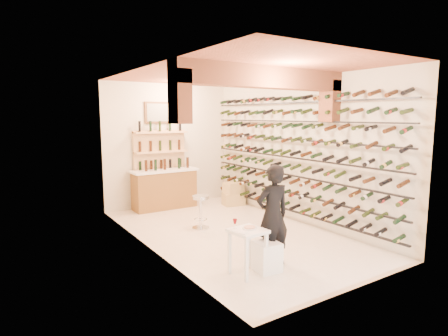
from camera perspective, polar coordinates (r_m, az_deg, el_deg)
name	(u,v)px	position (r m, az deg, el deg)	size (l,w,h in m)	color
ground	(232,233)	(7.77, 1.22, -9.80)	(6.00, 6.00, 0.00)	white
room_shell	(240,122)	(7.19, 2.45, 7.00)	(3.52, 6.02, 3.21)	beige
wine_rack	(289,153)	(8.40, 9.93, 2.23)	(0.32, 5.70, 2.56)	black
back_counter	(165,188)	(9.75, -9.04, -3.00)	(1.70, 0.62, 1.29)	brown
back_shelving	(160,162)	(9.87, -9.69, 0.85)	(1.40, 0.31, 2.73)	tan
tasting_table	(248,238)	(5.68, 3.61, -10.52)	(0.52, 0.52, 0.84)	white
white_stool	(267,257)	(5.94, 6.55, -13.25)	(0.36, 0.36, 0.45)	white
person	(273,215)	(6.00, 7.42, -7.16)	(0.59, 0.39, 1.62)	black
chrome_barstool	(201,210)	(7.94, -3.59, -6.34)	(0.36, 0.36, 0.71)	silver
crate_lower	(233,199)	(10.04, 1.44, -4.75)	(0.54, 0.38, 0.32)	tan
crate_upper	(233,188)	(9.98, 1.44, -3.03)	(0.50, 0.34, 0.29)	tan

